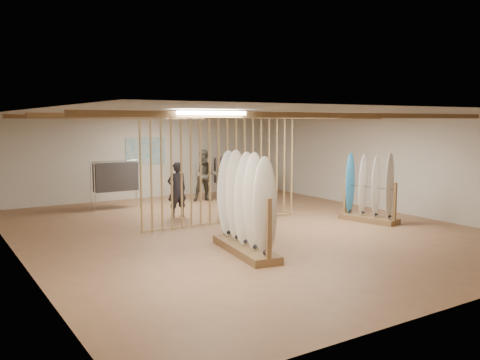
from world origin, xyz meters
TOP-DOWN VIEW (x-y plane):
  - floor at (0.00, 0.00)m, footprint 12.00×12.00m
  - ceiling at (0.00, 0.00)m, footprint 12.00×12.00m
  - wall_back at (0.00, 6.00)m, footprint 12.00×0.00m
  - wall_front at (0.00, -6.00)m, footprint 12.00×0.00m
  - wall_left at (-5.00, 0.00)m, footprint 0.00×12.00m
  - wall_right at (5.00, 0.00)m, footprint 0.00×12.00m
  - ceiling_slats at (0.00, 0.00)m, footprint 9.50×6.12m
  - light_panels at (0.00, 0.00)m, footprint 1.20×0.35m
  - bamboo_partition at (0.00, 0.80)m, footprint 4.45×0.05m
  - poster at (0.00, 5.98)m, footprint 1.40×0.03m
  - rack_left at (-1.12, -1.95)m, footprint 0.91×2.24m
  - rack_right at (3.33, -1.01)m, footprint 0.83×1.63m
  - clothing_rack_a at (-1.60, 4.35)m, footprint 1.38×0.35m
  - clothing_rack_b at (2.47, 4.36)m, footprint 1.36×0.44m
  - shopper_a at (-0.62, 2.22)m, footprint 0.63×0.44m
  - shopper_b at (1.35, 4.25)m, footprint 1.10×0.98m

SIDE VIEW (x-z plane):
  - floor at x=0.00m, z-range 0.00..0.00m
  - rack_right at x=3.33m, z-range -0.29..1.52m
  - rack_left at x=-1.12m, z-range -0.33..1.75m
  - shopper_a at x=-0.62m, z-range 0.00..1.71m
  - clothing_rack_b at x=2.47m, z-range 0.22..1.68m
  - shopper_b at x=1.35m, z-range 0.00..1.91m
  - clothing_rack_a at x=-1.60m, z-range 0.22..1.70m
  - bamboo_partition at x=0.00m, z-range 0.01..2.79m
  - wall_back at x=0.00m, z-range -4.60..7.40m
  - wall_front at x=0.00m, z-range -4.60..7.40m
  - wall_left at x=-5.00m, z-range -4.60..7.40m
  - wall_right at x=5.00m, z-range -4.60..7.40m
  - poster at x=0.00m, z-range 1.15..2.05m
  - ceiling_slats at x=0.00m, z-range 2.67..2.77m
  - light_panels at x=0.00m, z-range 2.71..2.77m
  - ceiling at x=0.00m, z-range 2.80..2.80m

